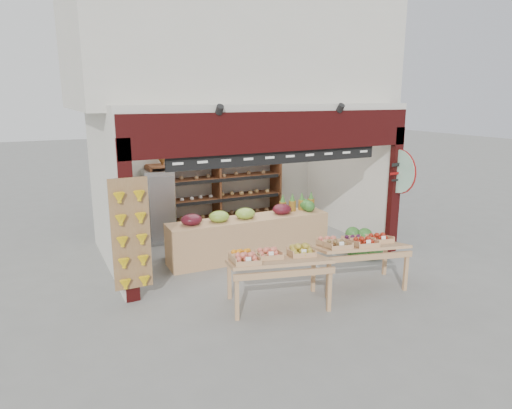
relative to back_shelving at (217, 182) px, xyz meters
The scene contains 11 objects.
ground 2.31m from the back_shelving, 88.12° to the right, with size 60.00×60.00×0.00m, color slate.
shop_structure 2.68m from the back_shelving, 78.64° to the right, with size 6.36×5.12×5.40m.
banana_board 4.09m from the back_shelving, 130.67° to the right, with size 0.60×0.15×1.80m.
gift_sign 4.20m from the back_shelving, 47.54° to the right, with size 0.04×0.93×0.92m.
back_shelving is the anchor object (origin of this frame).
refrigerator 1.53m from the back_shelving, behind, with size 0.65×0.65×1.67m, color #A9ABB0.
cardboard_stack 2.18m from the back_shelving, 130.59° to the right, with size 1.04×0.75×0.64m.
mid_counter 2.14m from the back_shelving, 92.58° to the right, with size 3.40×0.73×1.07m.
display_table_left 4.19m from the back_shelving, 100.09° to the right, with size 1.73×1.24×1.00m.
display_table_right 4.24m from the back_shelving, 77.00° to the right, with size 1.68×1.19×0.98m.
watermelon_pile 3.76m from the back_shelving, 55.00° to the right, with size 0.75×0.78×0.59m.
Camera 1 is at (-4.03, -8.14, 3.26)m, focal length 32.00 mm.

